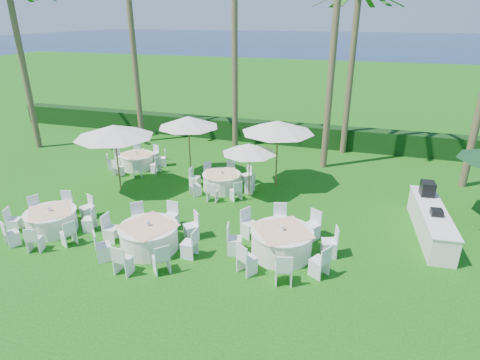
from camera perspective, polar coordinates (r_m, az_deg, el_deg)
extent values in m
plane|color=#16500D|center=(14.07, -8.75, -8.33)|extent=(120.00, 120.00, 0.00)
cube|color=black|center=(24.33, 3.41, 6.88)|extent=(34.00, 1.00, 1.20)
plane|color=#071649|center=(113.13, 15.16, 18.21)|extent=(260.00, 260.00, 0.00)
cylinder|color=white|center=(15.76, -25.21, -5.33)|extent=(1.69, 1.69, 0.73)
cylinder|color=white|center=(15.60, -25.44, -4.10)|extent=(1.76, 1.76, 0.03)
cube|color=#FFBA90|center=(15.59, -25.45, -4.02)|extent=(1.93, 1.93, 0.01)
cylinder|color=silver|center=(15.55, -25.51, -3.74)|extent=(0.12, 0.12, 0.16)
cube|color=white|center=(15.23, -20.69, -5.22)|extent=(0.52, 0.52, 0.88)
cube|color=white|center=(16.15, -20.97, -3.66)|extent=(0.55, 0.55, 0.88)
cube|color=white|center=(16.81, -23.56, -3.03)|extent=(0.52, 0.52, 0.88)
cube|color=white|center=(16.87, -26.96, -3.55)|extent=(0.55, 0.55, 0.88)
cube|color=white|center=(16.31, -29.51, -4.95)|extent=(0.52, 0.52, 0.88)
cube|color=white|center=(15.40, -29.77, -6.57)|extent=(0.55, 0.55, 0.88)
cube|color=white|center=(14.68, -27.21, -7.45)|extent=(0.52, 0.52, 0.88)
cube|color=white|center=(14.60, -23.27, -6.87)|extent=(0.55, 0.55, 0.88)
cylinder|color=white|center=(13.55, -12.79, -7.99)|extent=(1.85, 1.85, 0.81)
cylinder|color=white|center=(13.35, -12.94, -6.46)|extent=(1.93, 1.93, 0.03)
cube|color=#FFBA90|center=(13.34, -12.95, -6.37)|extent=(1.98, 1.98, 0.01)
cylinder|color=silver|center=(13.30, -12.98, -6.05)|extent=(0.13, 0.13, 0.17)
cube|color=white|center=(13.83, -6.97, -6.51)|extent=(0.64, 0.64, 0.97)
cube|color=white|center=(14.59, -9.88, -5.05)|extent=(0.47, 0.47, 0.97)
cube|color=white|center=(14.77, -14.17, -5.08)|extent=(0.64, 0.64, 0.97)
cube|color=white|center=(14.27, -17.82, -6.54)|extent=(0.47, 0.47, 0.97)
cube|color=white|center=(13.35, -18.92, -8.84)|extent=(0.64, 0.64, 0.97)
cube|color=white|center=(12.51, -16.30, -10.76)|extent=(0.47, 0.47, 0.97)
cube|color=white|center=(12.30, -11.17, -10.82)|extent=(0.64, 0.64, 0.97)
cube|color=white|center=(12.87, -7.24, -8.90)|extent=(0.47, 0.47, 0.97)
cylinder|color=white|center=(12.99, 5.94, -8.88)|extent=(1.92, 1.92, 0.83)
cylinder|color=white|center=(12.77, 6.01, -7.24)|extent=(2.00, 2.00, 0.03)
cube|color=#FFBA90|center=(12.76, 6.02, -7.14)|extent=(2.17, 2.17, 0.01)
cylinder|color=silver|center=(12.72, 6.03, -6.81)|extent=(0.13, 0.13, 0.18)
cube|color=white|center=(13.11, 12.60, -8.60)|extent=(0.57, 0.57, 1.00)
cube|color=white|center=(13.96, 10.17, -6.35)|extent=(0.64, 0.64, 1.00)
cube|color=white|center=(14.25, 5.72, -5.44)|extent=(0.57, 0.57, 1.00)
cube|color=white|center=(13.85, 1.36, -6.20)|extent=(0.64, 0.64, 1.00)
cube|color=white|center=(12.95, -0.77, -8.41)|extent=(0.57, 0.57, 1.00)
cube|color=white|center=(12.03, 1.00, -11.07)|extent=(0.64, 0.64, 1.00)
cube|color=white|center=(11.68, 6.24, -12.37)|extent=(0.57, 0.57, 1.00)
cube|color=white|center=(12.15, 11.25, -11.18)|extent=(0.64, 0.64, 1.00)
cylinder|color=white|center=(20.71, -14.40, 2.59)|extent=(1.57, 1.57, 0.68)
cylinder|color=white|center=(20.59, -14.49, 3.51)|extent=(1.64, 1.64, 0.03)
cube|color=#FFBA90|center=(20.58, -14.50, 3.58)|extent=(1.78, 1.78, 0.01)
cylinder|color=silver|center=(20.56, -14.52, 3.80)|extent=(0.11, 0.11, 0.15)
cube|color=white|center=(20.68, -11.02, 3.07)|extent=(0.52, 0.52, 0.82)
cube|color=white|center=(21.50, -12.10, 3.74)|extent=(0.47, 0.47, 0.82)
cube|color=white|center=(21.85, -14.42, 3.83)|extent=(0.52, 0.52, 0.82)
cube|color=white|center=(21.55, -16.72, 3.32)|extent=(0.47, 0.47, 0.82)
cube|color=white|center=(20.76, -17.80, 2.46)|extent=(0.52, 0.52, 0.82)
cube|color=white|center=(19.91, -16.91, 1.72)|extent=(0.47, 0.47, 0.82)
cube|color=white|center=(19.53, -14.42, 1.59)|extent=(0.52, 0.52, 0.82)
cube|color=white|center=(19.85, -11.92, 2.17)|extent=(0.47, 0.47, 0.82)
cylinder|color=white|center=(17.59, -2.61, -0.25)|extent=(1.62, 1.62, 0.70)
cylinder|color=white|center=(17.45, -2.63, 0.84)|extent=(1.68, 1.68, 0.03)
cube|color=#FFBA90|center=(17.44, -2.63, 0.91)|extent=(1.73, 1.73, 0.01)
cylinder|color=silver|center=(17.41, -2.64, 1.17)|extent=(0.11, 0.11, 0.15)
cube|color=white|center=(17.25, 1.39, -0.46)|extent=(0.41, 0.41, 0.84)
cube|color=white|center=(18.13, 0.93, 0.72)|extent=(0.56, 0.56, 0.84)
cube|color=white|center=(18.68, -1.45, 1.40)|extent=(0.41, 0.41, 0.84)
cube|color=white|center=(18.61, -4.41, 1.25)|extent=(0.56, 0.56, 0.84)
cube|color=white|center=(17.96, -6.46, 0.36)|extent=(0.41, 0.41, 0.84)
cube|color=white|center=(17.07, -6.37, -0.86)|extent=(0.56, 0.56, 0.84)
cube|color=white|center=(16.46, -3.93, -1.67)|extent=(0.41, 0.41, 0.84)
cube|color=white|center=(16.54, -0.59, -1.50)|extent=(0.56, 0.56, 0.84)
cylinder|color=brown|center=(17.81, -17.03, 2.71)|extent=(0.07, 0.07, 2.83)
cone|color=silver|center=(17.44, -17.51, 6.65)|extent=(3.28, 3.28, 0.51)
sphere|color=brown|center=(17.39, -17.58, 7.21)|extent=(0.11, 0.11, 0.11)
cylinder|color=brown|center=(16.63, 1.30, 1.23)|extent=(0.05, 0.05, 2.23)
cone|color=silver|center=(16.30, 1.33, 4.51)|extent=(2.26, 2.26, 0.40)
sphere|color=brown|center=(16.25, 1.34, 4.97)|extent=(0.09, 0.09, 0.09)
cylinder|color=brown|center=(18.88, -7.17, 4.57)|extent=(0.07, 0.07, 2.78)
cone|color=silver|center=(18.53, -7.36, 8.24)|extent=(2.79, 2.79, 0.50)
sphere|color=brown|center=(18.49, -7.39, 8.76)|extent=(0.11, 0.11, 0.11)
cylinder|color=brown|center=(17.69, 5.25, 3.54)|extent=(0.07, 0.07, 2.85)
cone|color=silver|center=(17.32, 5.40, 7.56)|extent=(3.16, 3.16, 0.51)
sphere|color=brown|center=(17.27, 5.42, 8.13)|extent=(0.11, 0.11, 0.11)
cube|color=white|center=(15.47, 25.49, -5.49)|extent=(1.15, 4.16, 0.93)
cube|color=white|center=(15.27, 25.79, -3.88)|extent=(1.20, 4.22, 0.04)
cube|color=black|center=(16.26, 25.11, -1.11)|extent=(0.51, 0.60, 0.51)
cube|color=black|center=(14.86, 26.18, -4.14)|extent=(0.39, 0.39, 0.21)
cylinder|color=brown|center=(24.27, -14.82, 16.73)|extent=(0.32, 0.32, 9.99)
cylinder|color=brown|center=(22.56, -0.74, 16.38)|extent=(0.32, 0.32, 9.47)
cylinder|color=brown|center=(19.51, 13.36, 20.33)|extent=(0.32, 0.32, 13.19)
cylinder|color=brown|center=(22.27, 15.44, 14.22)|extent=(0.32, 0.32, 8.46)
cylinder|color=brown|center=(25.29, -28.37, 13.64)|extent=(0.32, 0.32, 8.75)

